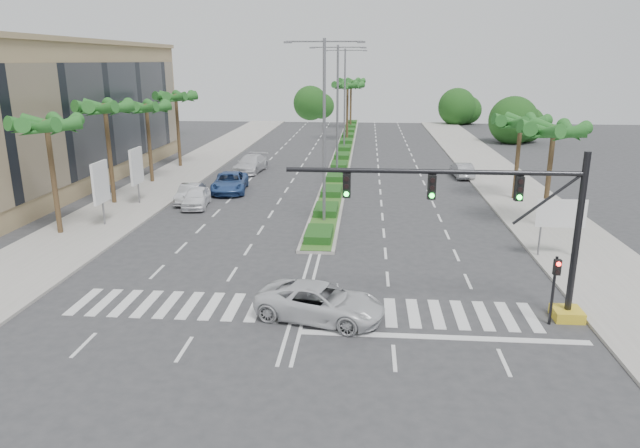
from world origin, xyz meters
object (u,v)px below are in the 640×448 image
Objects in this scene: car_parked_a at (196,197)px; car_right at (462,170)px; car_parked_d at (251,164)px; car_crossing at (320,302)px; car_parked_b at (190,194)px; car_parked_c at (230,182)px.

car_parked_a is 1.01× the size of car_right.
car_parked_d is 34.14m from car_crossing.
car_parked_b is at bearing -92.62° from car_parked_d.
car_parked_d is 20.45m from car_right.
car_parked_a is at bearing -58.53° from car_parked_b.
car_parked_a is 0.79× the size of car_crossing.
car_parked_c is at bearing -82.79° from car_parked_d.
car_parked_d is 1.32× the size of car_right.
car_parked_a is at bearing -110.71° from car_parked_c.
car_parked_a is at bearing -88.15° from car_parked_d.
car_right is (20.43, -1.08, -0.12)m from car_parked_d.
car_parked_d is at bearing 77.73° from car_parked_b.
car_crossing is 1.27× the size of car_right.
car_right is at bearing 24.45° from car_parked_a.
car_parked_b is at bearing 23.28° from car_right.
car_right is (21.71, 13.13, -0.03)m from car_parked_a.
car_parked_a is 5.44m from car_parked_c.
car_parked_b is 0.74× the size of car_parked_c.
car_parked_c is (1.32, 5.28, 0.07)m from car_parked_a.
car_parked_c reaches higher than car_right.
car_parked_d reaches higher than car_parked_a.
car_parked_a is 0.76× the size of car_parked_d.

